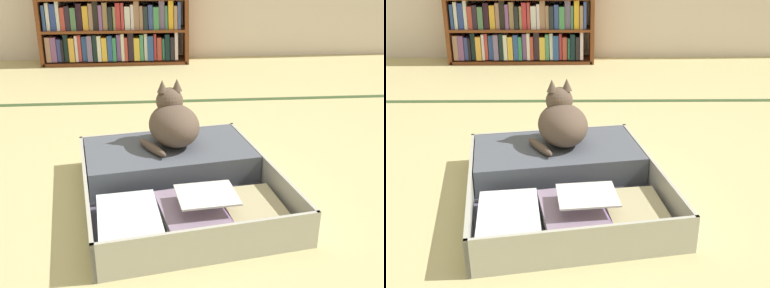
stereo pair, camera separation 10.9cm
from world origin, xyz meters
The scene contains 5 objects.
ground_plane centered at (0.00, 0.00, 0.00)m, with size 10.00×10.00×0.00m, color #CCBF82.
tatami_border centered at (0.00, 1.16, 0.00)m, with size 4.80×0.05×0.00m.
bookshelf centered at (-0.43, 2.25, 0.37)m, with size 1.15×0.27×0.76m.
open_suitcase centered at (-0.07, 0.04, 0.05)m, with size 0.79×0.89×0.12m.
black_cat centered at (-0.06, 0.20, 0.21)m, with size 0.27×0.30×0.25m.
Camera 2 is at (-0.02, -1.49, 0.82)m, focal length 43.28 mm.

